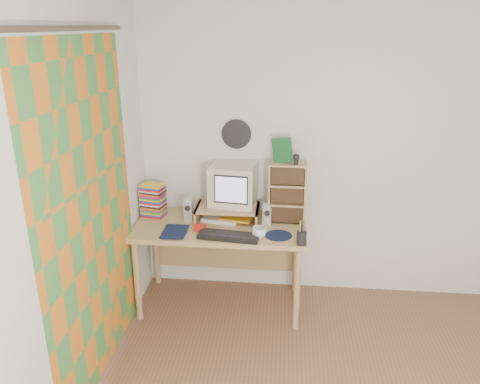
% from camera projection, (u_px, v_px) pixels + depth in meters
% --- Properties ---
extents(back_wall, '(3.50, 0.00, 3.50)m').
position_uv_depth(back_wall, '(347.00, 157.00, 3.92)').
color(back_wall, silver).
rests_on(back_wall, floor).
extents(left_wall, '(0.00, 3.50, 3.50)m').
position_uv_depth(left_wall, '(46.00, 237.00, 2.44)').
color(left_wall, silver).
rests_on(left_wall, floor).
extents(curtain, '(0.00, 2.20, 2.20)m').
position_uv_depth(curtain, '(92.00, 219.00, 2.92)').
color(curtain, '#CC6B1C').
rests_on(curtain, left_wall).
extents(wall_disc, '(0.25, 0.02, 0.25)m').
position_uv_depth(wall_disc, '(236.00, 134.00, 3.93)').
color(wall_disc, black).
rests_on(wall_disc, back_wall).
extents(desk, '(1.40, 0.70, 0.75)m').
position_uv_depth(desk, '(221.00, 236.00, 3.94)').
color(desk, tan).
rests_on(desk, floor).
extents(monitor_riser, '(0.52, 0.30, 0.12)m').
position_uv_depth(monitor_riser, '(228.00, 210.00, 3.90)').
color(monitor_riser, tan).
rests_on(monitor_riser, desk).
extents(crt_monitor, '(0.40, 0.40, 0.34)m').
position_uv_depth(crt_monitor, '(233.00, 186.00, 3.87)').
color(crt_monitor, beige).
rests_on(crt_monitor, monitor_riser).
extents(speaker_left, '(0.07, 0.07, 0.19)m').
position_uv_depth(speaker_left, '(189.00, 210.00, 3.89)').
color(speaker_left, silver).
rests_on(speaker_left, desk).
extents(speaker_right, '(0.07, 0.07, 0.18)m').
position_uv_depth(speaker_right, '(267.00, 214.00, 3.81)').
color(speaker_right, silver).
rests_on(speaker_right, desk).
extents(keyboard, '(0.49, 0.21, 0.03)m').
position_uv_depth(keyboard, '(229.00, 236.00, 3.59)').
color(keyboard, black).
rests_on(keyboard, desk).
extents(dvd_stack, '(0.21, 0.17, 0.27)m').
position_uv_depth(dvd_stack, '(153.00, 201.00, 3.97)').
color(dvd_stack, brown).
rests_on(dvd_stack, desk).
extents(cd_rack, '(0.31, 0.17, 0.51)m').
position_uv_depth(cd_rack, '(287.00, 193.00, 3.82)').
color(cd_rack, tan).
rests_on(cd_rack, desk).
extents(mug, '(0.14, 0.14, 0.09)m').
position_uv_depth(mug, '(259.00, 233.00, 3.59)').
color(mug, white).
rests_on(mug, desk).
extents(diary, '(0.23, 0.18, 0.05)m').
position_uv_depth(diary, '(163.00, 230.00, 3.68)').
color(diary, '#0E1635').
rests_on(diary, desk).
extents(mousepad, '(0.22, 0.22, 0.00)m').
position_uv_depth(mousepad, '(279.00, 235.00, 3.63)').
color(mousepad, black).
rests_on(mousepad, desk).
extents(pen_cup, '(0.09, 0.09, 0.15)m').
position_uv_depth(pen_cup, '(302.00, 235.00, 3.47)').
color(pen_cup, black).
rests_on(pen_cup, desk).
extents(papers, '(0.34, 0.28, 0.04)m').
position_uv_depth(papers, '(228.00, 217.00, 3.93)').
color(papers, silver).
rests_on(papers, desk).
extents(red_box, '(0.09, 0.06, 0.04)m').
position_uv_depth(red_box, '(200.00, 228.00, 3.72)').
color(red_box, red).
rests_on(red_box, desk).
extents(game_box, '(0.16, 0.08, 0.20)m').
position_uv_depth(game_box, '(282.00, 150.00, 3.72)').
color(game_box, '#185429').
rests_on(game_box, cd_rack).
extents(webcam, '(0.06, 0.06, 0.09)m').
position_uv_depth(webcam, '(296.00, 159.00, 3.68)').
color(webcam, black).
rests_on(webcam, cd_rack).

